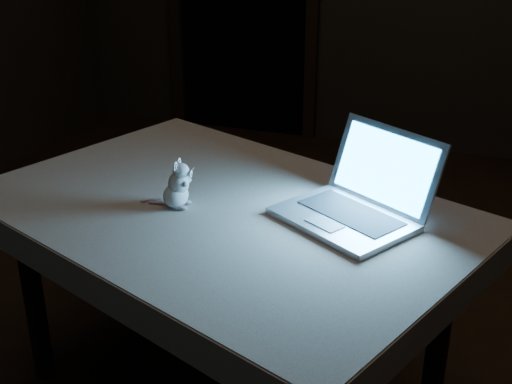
% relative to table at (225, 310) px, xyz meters
% --- Properties ---
extents(floor, '(5.00, 5.00, 0.00)m').
position_rel_table_xyz_m(floor, '(0.19, 0.19, -0.36)').
color(floor, black).
rests_on(floor, ground).
extents(table, '(1.58, 1.32, 0.73)m').
position_rel_table_xyz_m(table, '(0.00, 0.00, 0.00)').
color(table, black).
rests_on(table, floor).
extents(tablecloth, '(1.74, 1.52, 0.10)m').
position_rel_table_xyz_m(tablecloth, '(0.08, -0.03, 0.32)').
color(tablecloth, beige).
rests_on(tablecloth, table).
extents(laptop, '(0.49, 0.47, 0.25)m').
position_rel_table_xyz_m(laptop, '(0.36, 0.02, 0.50)').
color(laptop, '#B7B7BC').
rests_on(laptop, tablecloth).
extents(plush_mouse, '(0.15, 0.15, 0.15)m').
position_rel_table_xyz_m(plush_mouse, '(-0.13, -0.04, 0.45)').
color(plush_mouse, silver).
rests_on(plush_mouse, tablecloth).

